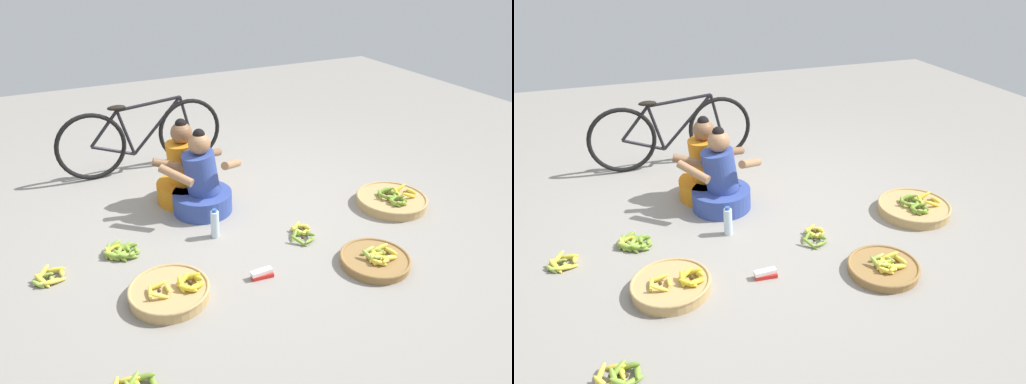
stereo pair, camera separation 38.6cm
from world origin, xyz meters
TOP-DOWN VIEW (x-y plane):
  - ground_plane at (0.00, 0.00)m, footprint 10.00×10.00m
  - vendor_woman_front at (-0.28, 0.30)m, footprint 0.76×0.52m
  - vendor_woman_behind at (-0.35, 0.56)m, footprint 0.70×0.52m
  - bicycle_leaning at (-0.52, 1.39)m, footprint 1.70×0.09m
  - banana_basket_back_right at (-0.90, -0.73)m, footprint 0.55×0.55m
  - banana_basket_back_center at (0.58, -1.03)m, footprint 0.52×0.52m
  - banana_basket_mid_right at (1.28, -0.36)m, footprint 0.63×0.63m
  - loose_bananas_front_right at (0.29, -0.45)m, footprint 0.26×0.32m
  - loose_bananas_near_bicycle at (-1.61, -0.17)m, footprint 0.25×0.24m
  - loose_bananas_mid_left at (-1.09, -0.08)m, footprint 0.30×0.28m
  - water_bottle at (-0.34, -0.15)m, footprint 0.07×0.07m
  - packet_carton_stack at (-0.25, -0.80)m, footprint 0.17×0.07m

SIDE VIEW (x-z plane):
  - ground_plane at x=0.00m, z-range 0.00..0.00m
  - loose_bananas_front_right at x=0.29m, z-range -0.02..0.07m
  - loose_bananas_near_bicycle at x=-1.61m, z-range -0.02..0.07m
  - packet_carton_stack at x=-0.25m, z-range 0.00..0.06m
  - loose_bananas_mid_left at x=-1.09m, z-range -0.02..0.08m
  - banana_basket_back_center at x=0.58m, z-range -0.03..0.11m
  - banana_basket_mid_right at x=1.28m, z-range -0.03..0.13m
  - banana_basket_back_right at x=-0.90m, z-range -0.03..0.13m
  - water_bottle at x=-0.34m, z-range -0.01..0.24m
  - vendor_woman_front at x=-0.28m, z-range -0.14..0.62m
  - vendor_woman_behind at x=-0.35m, z-range -0.14..0.64m
  - bicycle_leaning at x=-0.52m, z-range -0.01..0.73m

